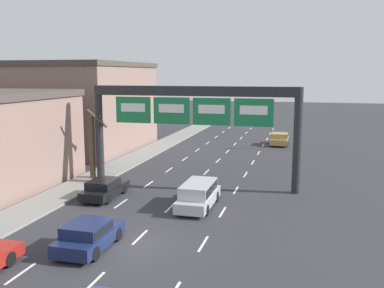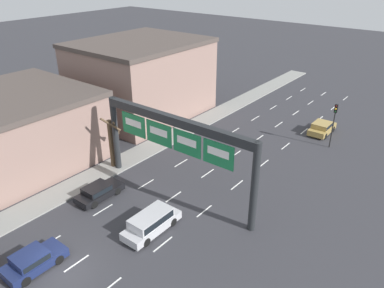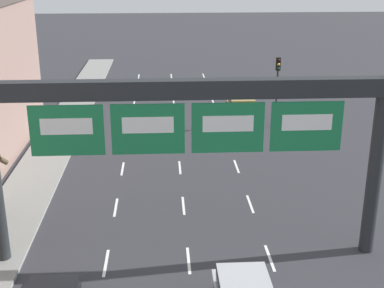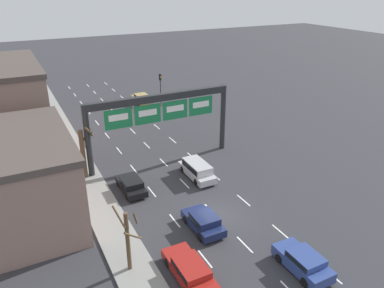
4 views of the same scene
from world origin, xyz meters
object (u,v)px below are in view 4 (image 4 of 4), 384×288
(sign_gantry, at_px, (160,111))
(car_red, at_px, (190,270))
(car_blue, at_px, (303,261))
(tree_bare_closest, at_px, (84,150))
(car_navy, at_px, (204,221))
(car_black, at_px, (131,184))
(traffic_light_near_gantry, at_px, (160,84))
(car_gold, at_px, (141,98))
(tree_bare_second, at_px, (128,238))
(suv_silver, at_px, (197,169))

(sign_gantry, relative_size, car_red, 3.17)
(car_blue, height_order, tree_bare_closest, tree_bare_closest)
(car_navy, bearing_deg, car_red, -128.29)
(sign_gantry, xyz_separation_m, car_blue, (1.89, -19.26, -4.78))
(car_blue, height_order, car_red, car_blue)
(tree_bare_closest, bearing_deg, car_blue, -62.98)
(sign_gantry, bearing_deg, car_navy, -98.17)
(car_red, distance_m, car_black, 12.05)
(car_navy, bearing_deg, traffic_light_near_gantry, 73.28)
(car_gold, distance_m, traffic_light_near_gantry, 4.56)
(car_red, height_order, traffic_light_near_gantry, traffic_light_near_gantry)
(car_black, height_order, tree_bare_closest, tree_bare_closest)
(car_red, distance_m, tree_bare_closest, 16.83)
(car_gold, distance_m, car_black, 26.67)
(car_black, bearing_deg, traffic_light_near_gantry, 61.06)
(sign_gantry, xyz_separation_m, traffic_light_near_gantry, (7.14, 17.31, -2.02))
(car_gold, bearing_deg, tree_bare_closest, -122.56)
(car_gold, distance_m, tree_bare_second, 36.94)
(car_red, bearing_deg, suv_silver, 60.25)
(car_navy, relative_size, tree_bare_closest, 0.72)
(car_black, bearing_deg, car_red, -90.70)
(suv_silver, relative_size, tree_bare_closest, 0.88)
(car_blue, relative_size, tree_bare_second, 0.84)
(car_red, height_order, tree_bare_second, tree_bare_second)
(sign_gantry, distance_m, tree_bare_second, 16.57)
(sign_gantry, relative_size, suv_silver, 3.18)
(car_navy, height_order, traffic_light_near_gantry, traffic_light_near_gantry)
(car_gold, bearing_deg, suv_silver, -97.80)
(car_blue, distance_m, tree_bare_closest, 21.68)
(tree_bare_closest, bearing_deg, car_red, -80.05)
(suv_silver, bearing_deg, tree_bare_second, -136.63)
(car_blue, xyz_separation_m, car_navy, (-3.66, 6.90, -0.02))
(car_blue, bearing_deg, car_navy, 117.94)
(car_gold, xyz_separation_m, tree_bare_closest, (-13.00, -20.36, 2.18))
(car_black, bearing_deg, tree_bare_second, -108.97)
(car_red, xyz_separation_m, car_black, (0.15, 12.05, 0.01))
(car_navy, bearing_deg, sign_gantry, 81.83)
(car_black, relative_size, tree_bare_closest, 0.76)
(suv_silver, bearing_deg, car_red, -119.75)
(car_navy, bearing_deg, car_blue, -62.06)
(traffic_light_near_gantry, distance_m, tree_bare_second, 34.97)
(car_black, bearing_deg, suv_silver, -3.13)
(car_gold, distance_m, suv_silver, 25.33)
(sign_gantry, distance_m, car_navy, 13.38)
(suv_silver, bearing_deg, sign_gantry, 109.11)
(sign_gantry, bearing_deg, suv_silver, -70.89)
(sign_gantry, height_order, car_black, sign_gantry)
(sign_gantry, height_order, car_red, sign_gantry)
(car_black, bearing_deg, tree_bare_closest, 124.68)
(car_gold, height_order, tree_bare_second, tree_bare_second)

